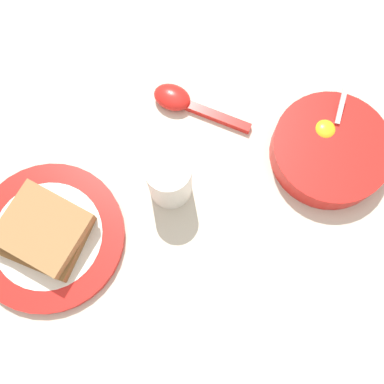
{
  "coord_description": "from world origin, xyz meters",
  "views": [
    {
      "loc": [
        -0.1,
        0.04,
        0.64
      ],
      "look_at": [
        0.07,
        -0.01,
        0.02
      ],
      "focal_mm": 42.0,
      "sensor_mm": 36.0,
      "label": 1
    }
  ],
  "objects": [
    {
      "name": "toast_plate",
      "position": [
        0.06,
        0.21,
        0.01
      ],
      "size": [
        0.22,
        0.22,
        0.02
      ],
      "color": "red",
      "rests_on": "ground_plane"
    },
    {
      "name": "ground_plane",
      "position": [
        0.0,
        0.0,
        0.0
      ],
      "size": [
        3.0,
        3.0,
        0.0
      ],
      "primitive_type": "plane",
      "color": "beige"
    },
    {
      "name": "toast_sandwich",
      "position": [
        0.06,
        0.21,
        0.03
      ],
      "size": [
        0.15,
        0.15,
        0.04
      ],
      "color": "brown",
      "rests_on": "toast_plate"
    },
    {
      "name": "soup_spoon",
      "position": [
        0.22,
        -0.03,
        0.01
      ],
      "size": [
        0.12,
        0.14,
        0.03
      ],
      "color": "red",
      "rests_on": "ground_plane"
    },
    {
      "name": "drinking_cup",
      "position": [
        0.09,
        0.02,
        0.05
      ],
      "size": [
        0.06,
        0.06,
        0.09
      ],
      "color": "silver",
      "rests_on": "ground_plane"
    },
    {
      "name": "egg_bowl",
      "position": [
        0.08,
        -0.22,
        0.02
      ],
      "size": [
        0.17,
        0.17,
        0.07
      ],
      "color": "red",
      "rests_on": "ground_plane"
    }
  ]
}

